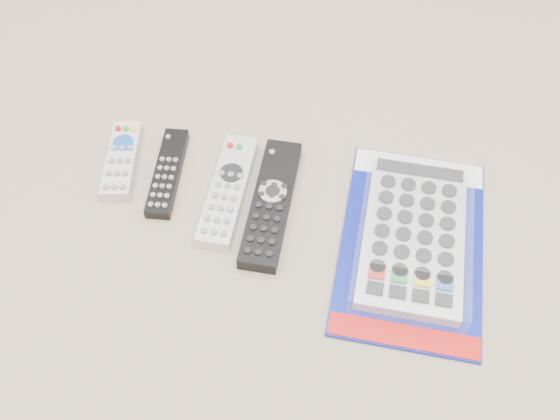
% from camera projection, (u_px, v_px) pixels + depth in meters
% --- Properties ---
extents(remote_small_grey, '(0.07, 0.14, 0.02)m').
position_uv_depth(remote_small_grey, '(122.00, 160.00, 0.90)').
color(remote_small_grey, '#B4B4B7').
rests_on(remote_small_grey, ground).
extents(remote_slim_black, '(0.05, 0.16, 0.02)m').
position_uv_depth(remote_slim_black, '(167.00, 173.00, 0.89)').
color(remote_slim_black, black).
rests_on(remote_slim_black, ground).
extents(remote_silver_dvd, '(0.05, 0.19, 0.02)m').
position_uv_depth(remote_silver_dvd, '(228.00, 190.00, 0.87)').
color(remote_silver_dvd, silver).
rests_on(remote_silver_dvd, ground).
extents(remote_large_black, '(0.05, 0.21, 0.02)m').
position_uv_depth(remote_large_black, '(271.00, 203.00, 0.86)').
color(remote_large_black, black).
rests_on(remote_large_black, ground).
extents(jumbo_remote_packaged, '(0.19, 0.31, 0.04)m').
position_uv_depth(jumbo_remote_packaged, '(414.00, 235.00, 0.82)').
color(jumbo_remote_packaged, navy).
rests_on(jumbo_remote_packaged, ground).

